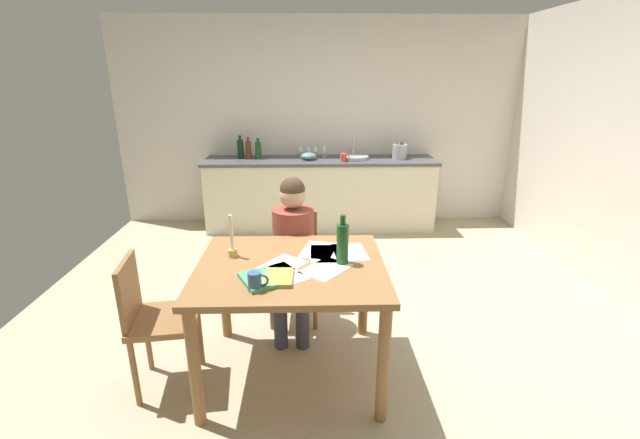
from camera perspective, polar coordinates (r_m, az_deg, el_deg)
name	(u,v)px	position (r m, az deg, el deg)	size (l,w,h in m)	color
ground_plane	(327,320)	(3.64, 0.97, -13.25)	(5.20, 5.20, 0.04)	tan
wall_back	(319,123)	(5.72, -0.09, 12.69)	(5.20, 0.12, 2.60)	silver
kitchen_counter	(320,193)	(5.52, 0.01, 3.50)	(2.90, 0.64, 0.90)	beige
dining_table	(291,281)	(2.72, -3.86, -8.23)	(1.17, 1.00, 0.80)	olive
chair_at_table	(295,261)	(3.47, -3.40, -5.51)	(0.41, 0.41, 0.87)	olive
person_seated	(293,246)	(3.26, -3.61, -3.49)	(0.33, 0.60, 1.19)	brown
chair_side_empty	(154,317)	(2.88, -21.25, -12.02)	(0.45, 0.45, 0.89)	olive
coffee_mug	(255,281)	(2.37, -8.64, -8.14)	(0.11, 0.07, 0.11)	#33598C
candlestick	(232,245)	(2.81, -11.62, -3.36)	(0.06, 0.06, 0.28)	gold
book_magazine	(278,278)	(2.49, -5.57, -7.73)	(0.17, 0.22, 0.02)	olive
book_cookery	(260,279)	(2.48, -7.95, -7.93)	(0.19, 0.26, 0.02)	#469D69
paper_letter	(319,250)	(2.87, -0.16, -4.10)	(0.21, 0.30, 0.00)	white
paper_bill	(350,252)	(2.85, 3.97, -4.33)	(0.21, 0.30, 0.00)	white
paper_envelope	(327,253)	(2.82, 0.88, -4.55)	(0.21, 0.30, 0.00)	white
paper_receipt	(282,274)	(2.55, -5.10, -7.29)	(0.21, 0.30, 0.00)	white
paper_notice	(281,266)	(2.66, -5.17, -6.16)	(0.21, 0.30, 0.00)	white
paper_flyer	(326,269)	(2.61, 0.79, -6.57)	(0.21, 0.30, 0.00)	white
wine_bottle_on_table	(343,243)	(2.64, 3.02, -3.16)	(0.08, 0.08, 0.32)	#194C23
sink_unit	(354,157)	(5.45, 4.58, 8.31)	(0.36, 0.36, 0.24)	#B2B7BC
bottle_oil	(240,149)	(5.54, -10.57, 9.28)	(0.08, 0.08, 0.29)	black
bottle_vinegar	(248,149)	(5.50, -9.53, 9.20)	(0.07, 0.07, 0.27)	#593319
bottle_wine_red	(258,150)	(5.48, -8.25, 9.17)	(0.08, 0.08, 0.26)	#194C23
mixing_bowl	(309,156)	(5.38, -1.52, 8.45)	(0.19, 0.19, 0.09)	#668C99
stovetop_kettle	(400,151)	(5.52, 10.60, 8.99)	(0.18, 0.18, 0.22)	#B7BABF
wine_glass_near_sink	(324,148)	(5.55, 0.57, 9.46)	(0.07, 0.07, 0.15)	silver
wine_glass_by_kettle	(315,148)	(5.55, -0.62, 9.46)	(0.07, 0.07, 0.15)	silver
wine_glass_back_left	(308,148)	(5.55, -1.60, 9.45)	(0.07, 0.07, 0.15)	silver
wine_glass_back_right	(301,149)	(5.55, -2.61, 9.44)	(0.07, 0.07, 0.15)	silver
teacup_on_counter	(344,157)	(5.28, 3.19, 8.28)	(0.12, 0.08, 0.10)	#D84C3F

